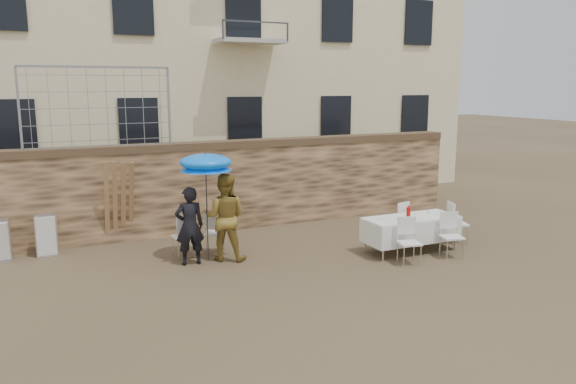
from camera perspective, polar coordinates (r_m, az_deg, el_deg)
name	(u,v)px	position (r m, az deg, el deg)	size (l,w,h in m)	color
ground	(320,293)	(10.09, 3.23, -10.19)	(80.00, 80.00, 0.00)	brown
stone_wall	(227,186)	(14.25, -6.20, 0.62)	(13.00, 0.50, 2.20)	brown
chain_link_fence	(98,108)	(13.38, -18.75, 8.08)	(3.20, 0.06, 1.80)	gray
man_suit	(190,226)	(11.54, -9.96, -3.41)	(0.59, 0.39, 1.61)	black
woman_dress	(225,217)	(11.72, -6.43, -2.55)	(0.89, 0.69, 1.83)	gold
umbrella	(206,165)	(11.50, -8.36, 2.69)	(1.10, 1.10, 2.12)	#3F3F44
couple_chair_left	(183,235)	(12.14, -10.59, -4.32)	(0.48, 0.48, 0.96)	white
couple_chair_right	(215,231)	(12.32, -7.42, -4.00)	(0.48, 0.48, 0.96)	white
banquet_table	(411,219)	(12.56, 12.42, -2.69)	(2.10, 0.85, 0.78)	white
soda_bottle	(408,213)	(12.29, 12.13, -2.14)	(0.09, 0.09, 0.26)	red
table_chair_front_left	(409,242)	(11.69, 12.23, -4.96)	(0.48, 0.48, 0.96)	white
table_chair_front_right	(452,236)	(12.37, 16.32, -4.29)	(0.48, 0.48, 0.96)	white
table_chair_back	(397,221)	(13.36, 11.00, -2.93)	(0.48, 0.48, 0.96)	white
table_chair_side	(458,223)	(13.57, 16.85, -2.99)	(0.48, 0.48, 0.96)	white
chair_stack_right	(46,234)	(13.19, -23.37, -3.91)	(0.46, 0.40, 0.92)	white
wood_planks	(121,202)	(13.25, -16.64, -0.99)	(0.70, 0.20, 2.00)	#A37749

